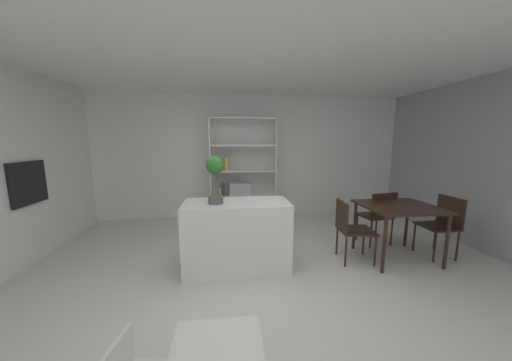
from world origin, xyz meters
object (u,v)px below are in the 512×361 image
(child_table, at_px, (217,359))
(dining_table, at_px, (399,212))
(open_bookshelf, at_px, (238,177))
(built_in_oven, at_px, (28,183))
(dining_chair_island_side, at_px, (350,226))
(kitchen_island, at_px, (237,236))
(dining_chair_window_side, at_px, (443,221))
(potted_plant_on_island, at_px, (215,173))
(dining_chair_far, at_px, (379,213))

(child_table, xyz_separation_m, dining_table, (2.48, 1.82, 0.31))
(open_bookshelf, bearing_deg, built_in_oven, -152.04)
(open_bookshelf, xyz_separation_m, dining_chair_island_side, (1.46, -1.99, -0.41))
(kitchen_island, relative_size, dining_table, 1.35)
(open_bookshelf, relative_size, dining_table, 2.14)
(child_table, bearing_deg, kitchen_island, 83.98)
(dining_chair_window_side, bearing_deg, potted_plant_on_island, -89.49)
(dining_chair_island_side, bearing_deg, dining_chair_far, -51.98)
(built_in_oven, distance_m, child_table, 3.52)
(dining_chair_far, bearing_deg, built_in_oven, -8.36)
(kitchen_island, bearing_deg, open_bookshelf, 86.72)
(kitchen_island, xyz_separation_m, dining_chair_far, (2.30, 0.51, 0.08))
(potted_plant_on_island, bearing_deg, open_bookshelf, 79.78)
(built_in_oven, distance_m, kitchen_island, 2.89)
(built_in_oven, xyz_separation_m, dining_chair_far, (5.07, -0.00, -0.59))
(potted_plant_on_island, distance_m, open_bookshelf, 2.15)
(dining_chair_far, bearing_deg, child_table, 34.15)
(open_bookshelf, height_order, dining_table, open_bookshelf)
(kitchen_island, distance_m, child_table, 1.78)
(potted_plant_on_island, relative_size, dining_chair_island_side, 0.69)
(child_table, xyz_separation_m, dining_chair_window_side, (3.19, 1.82, 0.15))
(built_in_oven, distance_m, potted_plant_on_island, 2.57)
(child_table, relative_size, dining_chair_island_side, 0.64)
(open_bookshelf, height_order, dining_chair_island_side, open_bookshelf)
(built_in_oven, bearing_deg, child_table, -41.50)
(child_table, distance_m, dining_table, 3.09)
(kitchen_island, relative_size, dining_chair_island_side, 1.56)
(kitchen_island, height_order, open_bookshelf, open_bookshelf)
(dining_chair_island_side, bearing_deg, built_in_oven, 90.17)
(open_bookshelf, relative_size, dining_chair_island_side, 2.48)
(open_bookshelf, bearing_deg, dining_table, -42.59)
(kitchen_island, bearing_deg, dining_chair_far, 12.42)
(dining_chair_window_side, bearing_deg, dining_chair_island_side, -91.39)
(built_in_oven, bearing_deg, potted_plant_on_island, -12.42)
(kitchen_island, xyz_separation_m, child_table, (-0.19, -1.77, -0.07))
(potted_plant_on_island, distance_m, child_table, 1.96)
(potted_plant_on_island, height_order, dining_chair_island_side, potted_plant_on_island)
(dining_chair_far, bearing_deg, dining_chair_window_side, 138.28)
(built_in_oven, bearing_deg, kitchen_island, -10.45)
(built_in_oven, bearing_deg, dining_chair_window_side, -4.60)
(built_in_oven, relative_size, open_bookshelf, 0.28)
(potted_plant_on_island, distance_m, dining_chair_far, 2.73)
(potted_plant_on_island, height_order, dining_table, potted_plant_on_island)
(dining_chair_window_side, relative_size, dining_chair_far, 1.01)
(built_in_oven, height_order, child_table, built_in_oven)
(kitchen_island, height_order, dining_chair_window_side, kitchen_island)
(potted_plant_on_island, bearing_deg, dining_chair_window_side, 1.54)
(dining_chair_window_side, distance_m, dining_chair_island_side, 1.43)
(dining_table, bearing_deg, potted_plant_on_island, -178.06)
(kitchen_island, height_order, dining_chair_far, kitchen_island)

